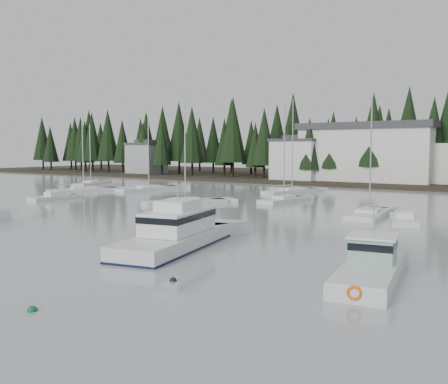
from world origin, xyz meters
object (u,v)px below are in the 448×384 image
object	(u,v)px
house_west	(297,158)
runabout_0	(55,199)
cabin_cruiser_center	(176,237)
harbor_inn	(379,153)
sailboat_9	(185,204)
sailboat_0	(149,190)
sailboat_4	(91,184)
sailboat_8	(84,191)
house_far_west	(147,157)
sailboat_7	(284,201)
sailboat_3	(292,192)
lobster_boat_teal	(369,272)
sailboat_11	(369,216)
runabout_1	(404,221)

from	to	relation	value
house_west	runabout_0	distance (m)	50.32
house_west	cabin_cruiser_center	world-z (taller)	house_west
harbor_inn	sailboat_9	size ratio (longest dim) A/B	2.13
sailboat_0	runabout_0	xyz separation A→B (m)	(-0.53, -17.37, 0.07)
runabout_0	house_west	bearing A→B (deg)	-10.93
sailboat_4	sailboat_8	bearing A→B (deg)	-153.75
house_far_west	sailboat_7	xyz separation A→B (m)	(56.90, -36.86, -4.33)
sailboat_0	sailboat_3	bearing A→B (deg)	-51.46
sailboat_0	sailboat_8	bearing A→B (deg)	154.96
harbor_inn	sailboat_4	size ratio (longest dim) A/B	2.55
lobster_boat_teal	sailboat_3	bearing A→B (deg)	21.35
sailboat_7	sailboat_11	size ratio (longest dim) A/B	1.04
lobster_boat_teal	house_far_west	bearing A→B (deg)	39.62
sailboat_3	runabout_0	distance (m)	33.58
sailboat_7	sailboat_8	size ratio (longest dim) A/B	0.88
harbor_inn	sailboat_0	world-z (taller)	sailboat_0
house_far_west	sailboat_0	world-z (taller)	sailboat_0
house_west	runabout_1	world-z (taller)	house_west
sailboat_11	cabin_cruiser_center	bearing A→B (deg)	159.92
runabout_0	cabin_cruiser_center	bearing A→B (deg)	-113.33
house_far_west	harbor_inn	world-z (taller)	harbor_inn
sailboat_4	sailboat_8	size ratio (longest dim) A/B	0.81
house_far_west	sailboat_11	world-z (taller)	sailboat_11
house_far_west	sailboat_4	distance (m)	33.63
sailboat_3	sailboat_0	bearing A→B (deg)	128.44
cabin_cruiser_center	sailboat_11	world-z (taller)	sailboat_11
house_far_west	runabout_1	world-z (taller)	house_far_west
sailboat_0	sailboat_8	world-z (taller)	sailboat_8
house_far_west	lobster_boat_teal	world-z (taller)	house_far_west
sailboat_4	sailboat_11	xyz separation A→B (m)	(55.69, -13.76, -0.00)
house_far_west	sailboat_3	xyz separation A→B (m)	(52.13, -24.89, -4.33)
runabout_1	sailboat_3	bearing A→B (deg)	27.53
harbor_inn	sailboat_7	bearing A→B (deg)	-90.21
sailboat_3	runabout_1	bearing A→B (deg)	-119.09
house_west	sailboat_3	distance (m)	25.44
sailboat_4	sailboat_11	size ratio (longest dim) A/B	0.96
house_west	lobster_boat_teal	distance (m)	74.71
cabin_cruiser_center	lobster_boat_teal	world-z (taller)	cabin_cruiser_center
sailboat_3	sailboat_4	size ratio (longest dim) A/B	1.25
sailboat_0	sailboat_9	distance (m)	20.91
house_west	sailboat_3	xyz separation A→B (m)	(10.13, -22.89, -4.58)
sailboat_7	sailboat_11	xyz separation A→B (m)	(12.92, -7.09, -0.02)
harbor_inn	lobster_boat_teal	world-z (taller)	harbor_inn
runabout_0	runabout_1	xyz separation A→B (m)	(42.91, 4.33, 0.00)
sailboat_9	runabout_1	xyz separation A→B (m)	(25.42, -0.82, 0.06)
sailboat_8	runabout_1	size ratio (longest dim) A/B	2.25
sailboat_0	house_west	bearing A→B (deg)	-2.62
sailboat_0	sailboat_9	size ratio (longest dim) A/B	0.93
sailboat_8	runabout_0	xyz separation A→B (m)	(6.00, -9.88, 0.06)
lobster_boat_teal	sailboat_7	bearing A→B (deg)	24.42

